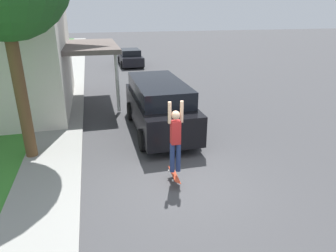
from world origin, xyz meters
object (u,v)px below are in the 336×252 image
at_px(car_down_street, 130,58).
at_px(skateboard, 174,175).
at_px(suv_parked, 159,105).
at_px(skateboarder, 175,137).

bearing_deg(car_down_street, skateboard, -93.95).
xyz_separation_m(suv_parked, skateboarder, (-0.43, -3.91, 0.34)).
bearing_deg(suv_parked, skateboarder, -96.32).
bearing_deg(skateboard, car_down_street, 86.05).
relative_size(suv_parked, car_down_street, 1.20).
bearing_deg(suv_parked, car_down_street, 86.74).
distance_m(car_down_street, skateboard, 19.12).
bearing_deg(car_down_street, skateboarder, -93.89).
distance_m(suv_parked, skateboard, 4.00).
distance_m(skateboarder, skateboard, 1.17).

